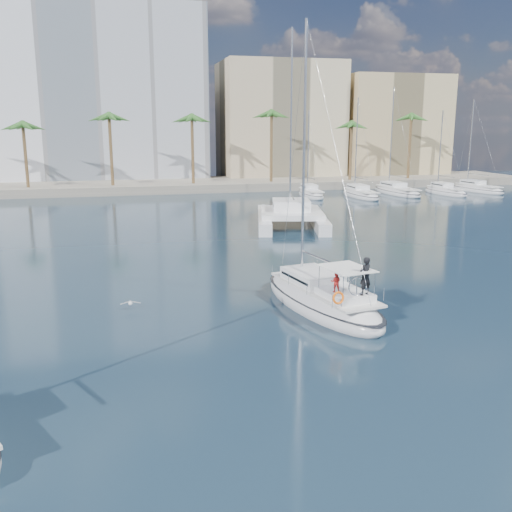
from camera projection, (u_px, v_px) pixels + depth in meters
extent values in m
plane|color=black|center=(242.00, 317.00, 29.35)|extent=(160.00, 160.00, 0.00)
cube|color=gray|center=(157.00, 186.00, 86.94)|extent=(120.00, 14.00, 1.20)
cube|color=silver|center=(73.00, 97.00, 92.50)|extent=(42.00, 16.00, 28.00)
cube|color=#C0B18A|center=(279.00, 123.00, 98.44)|extent=(20.00, 14.00, 20.00)
cube|color=tan|center=(390.00, 128.00, 101.40)|extent=(18.00, 12.00, 18.00)
cylinder|color=brown|center=(157.00, 156.00, 82.11)|extent=(0.44, 0.44, 10.50)
sphere|color=#2D5D22|center=(156.00, 119.00, 80.93)|extent=(3.60, 3.60, 3.60)
cylinder|color=brown|center=(375.00, 153.00, 89.98)|extent=(0.44, 0.44, 10.50)
sphere|color=#2D5D22|center=(376.00, 119.00, 88.80)|extent=(3.60, 3.60, 3.60)
ellipsoid|color=silver|center=(321.00, 302.00, 30.76)|extent=(5.24, 10.98, 2.19)
ellipsoid|color=black|center=(321.00, 297.00, 30.69)|extent=(5.29, 11.08, 0.18)
cube|color=silver|center=(324.00, 288.00, 30.39)|extent=(3.80, 8.21, 0.12)
cube|color=silver|center=(312.00, 277.00, 31.39)|extent=(2.85, 3.80, 0.60)
cube|color=black|center=(312.00, 276.00, 31.39)|extent=(2.80, 3.41, 0.14)
cylinder|color=#B7BABF|center=(304.00, 154.00, 30.98)|extent=(0.15, 0.15, 13.82)
cylinder|color=#B7BABF|center=(321.00, 259.00, 30.31)|extent=(0.89, 4.20, 0.11)
cube|color=silver|center=(345.00, 294.00, 28.54)|extent=(2.45, 2.96, 0.36)
cube|color=white|center=(347.00, 268.00, 28.14)|extent=(2.45, 2.96, 0.04)
torus|color=silver|center=(357.00, 286.00, 27.49)|extent=(0.95, 0.23, 0.96)
torus|color=#FB620D|center=(338.00, 298.00, 26.68)|extent=(0.66, 0.31, 0.64)
imported|color=black|center=(365.00, 276.00, 27.60)|extent=(0.81, 0.67, 1.90)
imported|color=maroon|center=(336.00, 282.00, 28.17)|extent=(0.62, 0.57, 1.04)
cube|color=silver|center=(264.00, 219.00, 56.24)|extent=(4.21, 12.83, 1.10)
cube|color=silver|center=(317.00, 219.00, 56.25)|extent=(4.21, 12.83, 1.10)
cube|color=silver|center=(291.00, 213.00, 55.45)|extent=(7.36, 8.28, 0.50)
cube|color=silver|center=(291.00, 205.00, 55.92)|extent=(4.36, 4.60, 1.00)
cube|color=black|center=(291.00, 204.00, 55.91)|extent=(4.26, 4.10, 0.18)
cylinder|color=#B7BABF|center=(291.00, 120.00, 55.98)|extent=(0.18, 0.18, 17.22)
ellipsoid|color=silver|center=(130.00, 303.00, 30.51)|extent=(0.22, 0.42, 0.20)
sphere|color=silver|center=(130.00, 302.00, 30.69)|extent=(0.11, 0.11, 0.11)
cube|color=gray|center=(125.00, 303.00, 30.43)|extent=(0.49, 0.18, 0.11)
cube|color=gray|center=(136.00, 302.00, 30.57)|extent=(0.49, 0.18, 0.11)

